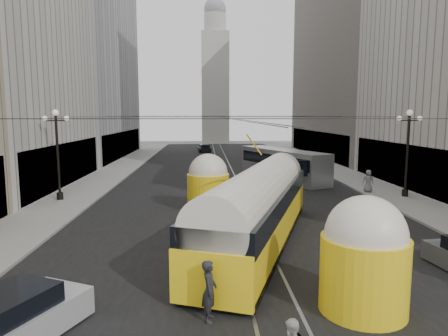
{
  "coord_description": "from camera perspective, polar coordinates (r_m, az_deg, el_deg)",
  "views": [
    {
      "loc": [
        -2.17,
        -10.46,
        6.13
      ],
      "look_at": [
        -1.11,
        12.74,
        3.04
      ],
      "focal_mm": 32.0,
      "sensor_mm": 36.0,
      "label": 1
    }
  ],
  "objects": [
    {
      "name": "distant_tower",
      "position": [
        90.92,
        -1.27,
        13.14
      ],
      "size": [
        6.0,
        6.0,
        31.36
      ],
      "color": "#B2AFA8",
      "rests_on": "ground"
    },
    {
      "name": "road",
      "position": [
        43.45,
        0.27,
        -0.54
      ],
      "size": [
        20.0,
        85.0,
        0.02
      ],
      "primitive_type": "cube",
      "color": "black",
      "rests_on": "ground"
    },
    {
      "name": "building_left_far",
      "position": [
        61.66,
        -20.08,
        14.74
      ],
      "size": [
        12.6,
        28.6,
        28.6
      ],
      "color": "#999999",
      "rests_on": "ground"
    },
    {
      "name": "sedan_white_far",
      "position": [
        51.46,
        5.1,
        1.37
      ],
      "size": [
        2.2,
        4.36,
        1.32
      ],
      "color": "silver",
      "rests_on": "ground"
    },
    {
      "name": "sidewalk_right",
      "position": [
        48.95,
        14.23,
        0.23
      ],
      "size": [
        4.0,
        72.0,
        0.15
      ],
      "primitive_type": "cube",
      "color": "gray",
      "rests_on": "ground"
    },
    {
      "name": "ground",
      "position": [
        12.31,
        8.52,
        -22.37
      ],
      "size": [
        170.0,
        170.0,
        0.0
      ],
      "primitive_type": "plane",
      "color": "slate",
      "rests_on": "ground"
    },
    {
      "name": "lamppost_right_mid",
      "position": [
        32.15,
        24.76,
        2.62
      ],
      "size": [
        1.86,
        0.44,
        6.37
      ],
      "color": "black",
      "rests_on": "sidewalk_right"
    },
    {
      "name": "lamppost_left_mid",
      "position": [
        30.41,
        -22.7,
        2.48
      ],
      "size": [
        1.86,
        0.44,
        6.37
      ],
      "color": "black",
      "rests_on": "sidewalk_left"
    },
    {
      "name": "building_right_far",
      "position": [
        63.34,
        18.69,
        16.43
      ],
      "size": [
        12.6,
        32.6,
        32.6
      ],
      "color": "#514C47",
      "rests_on": "ground"
    },
    {
      "name": "catenary",
      "position": [
        42.01,
        0.51,
        7.23
      ],
      "size": [
        25.0,
        72.0,
        0.23
      ],
      "color": "black",
      "rests_on": "ground"
    },
    {
      "name": "sedan_dark_far",
      "position": [
        66.65,
        -2.83,
        2.78
      ],
      "size": [
        2.34,
        4.29,
        1.28
      ],
      "color": "black",
      "rests_on": "ground"
    },
    {
      "name": "pedestrian_sidewalk_right",
      "position": [
        33.13,
        19.91,
        -1.75
      ],
      "size": [
        0.93,
        0.66,
        1.76
      ],
      "primitive_type": "imported",
      "rotation": [
        0.0,
        0.0,
        2.98
      ],
      "color": "slate",
      "rests_on": "sidewalk_right"
    },
    {
      "name": "sedan_silver",
      "position": [
        12.64,
        -28.95,
        -18.98
      ],
      "size": [
        3.74,
        5.1,
        1.49
      ],
      "color": "silver",
      "rests_on": "ground"
    },
    {
      "name": "pedestrian_crossing_a",
      "position": [
        12.43,
        -2.11,
        -17.12
      ],
      "size": [
        0.5,
        0.72,
        1.87
      ],
      "primitive_type": "imported",
      "rotation": [
        0.0,
        0.0,
        1.49
      ],
      "color": "black",
      "rests_on": "ground"
    },
    {
      "name": "rail_left",
      "position": [
        43.42,
        -0.72,
        -0.55
      ],
      "size": [
        0.12,
        85.0,
        0.04
      ],
      "primitive_type": "cube",
      "color": "gray",
      "rests_on": "ground"
    },
    {
      "name": "rail_right",
      "position": [
        43.49,
        1.26,
        -0.54
      ],
      "size": [
        0.12,
        85.0,
        0.04
      ],
      "primitive_type": "cube",
      "color": "gray",
      "rests_on": "ground"
    },
    {
      "name": "sidewalk_left",
      "position": [
        47.87,
        -14.45,
        0.06
      ],
      "size": [
        4.0,
        72.0,
        0.15
      ],
      "primitive_type": "cube",
      "color": "gray",
      "rests_on": "ground"
    },
    {
      "name": "streetcar",
      "position": [
        19.13,
        5.05,
        -5.45
      ],
      "size": [
        7.47,
        16.27,
        3.75
      ],
      "color": "yellow",
      "rests_on": "ground"
    },
    {
      "name": "city_bus",
      "position": [
        38.24,
        8.4,
        0.67
      ],
      "size": [
        6.82,
        11.84,
        2.9
      ],
      "color": "#9EA1A3",
      "rests_on": "ground"
    }
  ]
}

